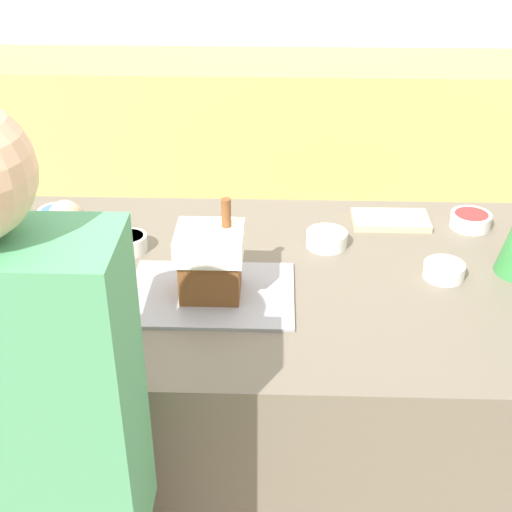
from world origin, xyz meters
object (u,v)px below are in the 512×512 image
at_px(cookbook, 390,220).
at_px(mug, 48,340).
at_px(baking_tray, 211,294).
at_px(candy_bowl_far_right, 57,215).
at_px(candy_bowl_center_rear, 327,238).
at_px(candy_bowl_far_left, 444,270).
at_px(gingerbread_house, 210,260).
at_px(person, 36,503).
at_px(candy_bowl_behind_tray, 471,220).
at_px(candy_bowl_near_tray_left, 129,242).
at_px(candy_bowl_near_tray_right, 76,246).

xyz_separation_m(cookbook, mug, (-0.85, -0.68, 0.03)).
height_order(baking_tray, candy_bowl_far_right, candy_bowl_far_right).
relative_size(candy_bowl_center_rear, candy_bowl_far_left, 1.07).
xyz_separation_m(gingerbread_house, person, (-0.28, -0.61, -0.18)).
distance_m(candy_bowl_far_left, candy_bowl_behind_tray, 0.32).
xyz_separation_m(baking_tray, mug, (-0.34, -0.26, 0.04)).
xyz_separation_m(candy_bowl_near_tray_left, person, (-0.03, -0.83, -0.10)).
bearing_deg(gingerbread_house, candy_bowl_far_left, 10.12).
bearing_deg(candy_bowl_near_tray_right, gingerbread_house, -27.39).
height_order(candy_bowl_center_rear, person, person).
xyz_separation_m(gingerbread_house, cookbook, (0.51, 0.42, -0.09)).
height_order(cookbook, person, person).
xyz_separation_m(candy_bowl_near_tray_left, candy_bowl_behind_tray, (0.99, 0.18, -0.00)).
bearing_deg(baking_tray, candy_bowl_near_tray_right, 152.56).
xyz_separation_m(candy_bowl_far_left, candy_bowl_near_tray_left, (-0.86, 0.12, 0.00)).
xyz_separation_m(candy_bowl_far_left, mug, (-0.94, -0.37, 0.02)).
bearing_deg(cookbook, person, -127.44).
relative_size(gingerbread_house, person, 0.16).
relative_size(candy_bowl_far_right, cookbook, 0.49).
bearing_deg(baking_tray, gingerbread_house, 30.13).
bearing_deg(mug, candy_bowl_center_rear, 39.54).
relative_size(candy_bowl_center_rear, mug, 1.30).
bearing_deg(gingerbread_house, baking_tray, -149.87).
distance_m(candy_bowl_center_rear, candy_bowl_far_right, 0.82).
bearing_deg(mug, candy_bowl_far_right, 104.18).
bearing_deg(person, baking_tray, 65.40).
relative_size(candy_bowl_far_right, person, 0.07).
xyz_separation_m(gingerbread_house, candy_bowl_center_rear, (0.31, 0.27, -0.08)).
height_order(baking_tray, candy_bowl_near_tray_right, candy_bowl_near_tray_right).
distance_m(baking_tray, person, 0.67).
height_order(cookbook, mug, mug).
distance_m(baking_tray, cookbook, 0.66).
bearing_deg(candy_bowl_behind_tray, candy_bowl_center_rear, -163.18).
bearing_deg(candy_bowl_center_rear, candy_bowl_near_tray_left, -175.50).
relative_size(candy_bowl_far_right, mug, 1.27).
height_order(candy_bowl_center_rear, candy_bowl_far_right, candy_bowl_center_rear).
relative_size(cookbook, mug, 2.57).
bearing_deg(candy_bowl_far_left, gingerbread_house, -169.88).
xyz_separation_m(candy_bowl_far_right, candy_bowl_near_tray_right, (0.10, -0.18, -0.00)).
bearing_deg(candy_bowl_near_tray_right, mug, -82.57).
height_order(candy_bowl_center_rear, candy_bowl_far_left, candy_bowl_center_rear).
distance_m(candy_bowl_near_tray_left, candy_bowl_near_tray_right, 0.15).
xyz_separation_m(candy_bowl_center_rear, candy_bowl_far_left, (0.30, -0.16, -0.00)).
height_order(candy_bowl_near_tray_right, person, person).
xyz_separation_m(candy_bowl_near_tray_right, mug, (0.06, -0.47, 0.03)).
distance_m(gingerbread_house, mug, 0.43).
bearing_deg(candy_bowl_near_tray_right, person, -81.61).
xyz_separation_m(candy_bowl_far_left, person, (-0.89, -0.72, -0.10)).
xyz_separation_m(candy_bowl_far_left, candy_bowl_near_tray_right, (-1.01, 0.10, -0.00)).
bearing_deg(gingerbread_house, candy_bowl_near_tray_right, 152.61).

